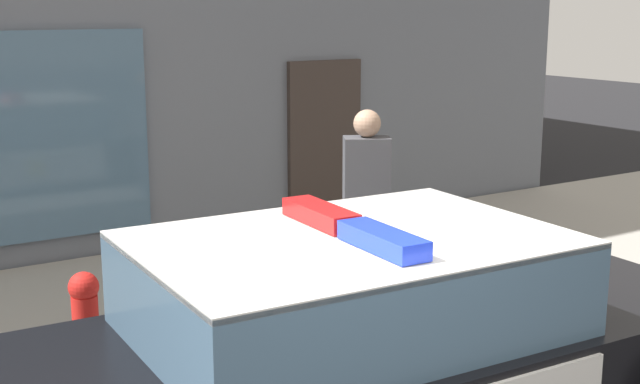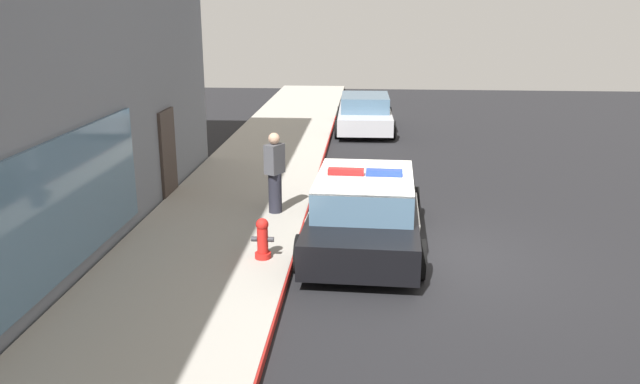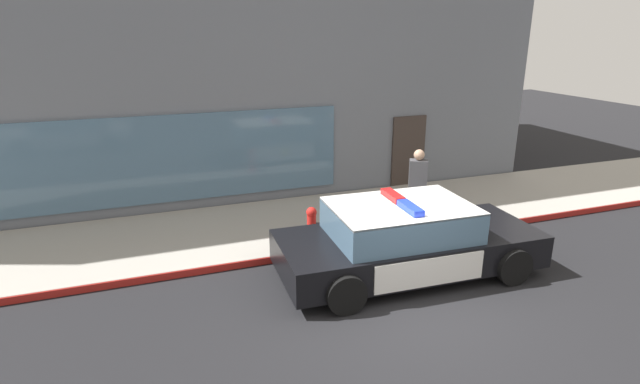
% 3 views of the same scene
% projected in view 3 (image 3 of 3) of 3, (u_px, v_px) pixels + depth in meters
% --- Properties ---
extents(ground, '(48.00, 48.00, 0.00)m').
position_uv_depth(ground, '(406.00, 309.00, 8.25)').
color(ground, black).
extents(sidewalk, '(48.00, 3.28, 0.15)m').
position_uv_depth(sidewalk, '(322.00, 220.00, 11.83)').
color(sidewalk, '#A39E93').
rests_on(sidewalk, ground).
extents(curb_red_paint, '(28.80, 0.04, 0.14)m').
position_uv_depth(curb_red_paint, '(349.00, 248.00, 10.35)').
color(curb_red_paint, maroon).
rests_on(curb_red_paint, ground).
extents(storefront_building, '(18.85, 9.45, 9.06)m').
position_uv_depth(storefront_building, '(175.00, 23.00, 15.33)').
color(storefront_building, slate).
rests_on(storefront_building, ground).
extents(police_cruiser, '(4.92, 2.31, 1.49)m').
position_uv_depth(police_cruiser, '(406.00, 240.00, 9.26)').
color(police_cruiser, black).
rests_on(police_cruiser, ground).
extents(fire_hydrant, '(0.34, 0.39, 0.73)m').
position_uv_depth(fire_hydrant, '(312.00, 224.00, 10.47)').
color(fire_hydrant, red).
rests_on(fire_hydrant, sidewalk).
extents(pedestrian_on_sidewalk, '(0.48, 0.42, 1.71)m').
position_uv_depth(pedestrian_on_sidewalk, '(417.00, 186.00, 11.27)').
color(pedestrian_on_sidewalk, '#23232D').
rests_on(pedestrian_on_sidewalk, sidewalk).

